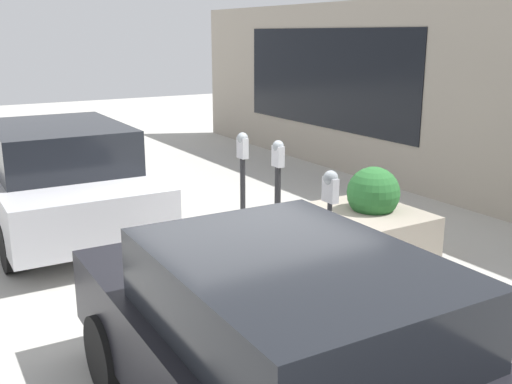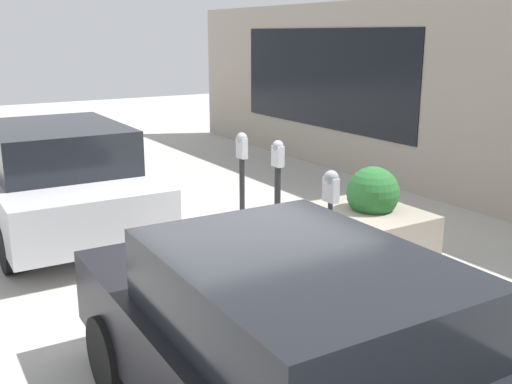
{
  "view_description": "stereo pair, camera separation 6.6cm",
  "coord_description": "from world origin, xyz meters",
  "px_view_note": "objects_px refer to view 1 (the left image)",
  "views": [
    {
      "loc": [
        -6.06,
        3.51,
        2.83
      ],
      "look_at": [
        0.0,
        -0.14,
        0.95
      ],
      "focal_mm": 42.0,
      "sensor_mm": 36.0,
      "label": 1
    },
    {
      "loc": [
        -6.03,
        3.57,
        2.83
      ],
      "look_at": [
        0.0,
        -0.14,
        0.95
      ],
      "focal_mm": 42.0,
      "sensor_mm": 36.0,
      "label": 2
    }
  ],
  "objects_px": {
    "planter_box": "(372,223)",
    "parked_car_middle": "(58,176)",
    "parking_meter_middle": "(243,168)",
    "parking_meter_second": "(278,185)",
    "parked_car_front": "(282,347)",
    "parking_meter_nearest": "(330,200)"
  },
  "relations": [
    {
      "from": "planter_box",
      "to": "parked_car_middle",
      "type": "height_order",
      "value": "parked_car_middle"
    },
    {
      "from": "parking_meter_middle",
      "to": "parking_meter_second",
      "type": "bearing_deg",
      "value": 178.39
    },
    {
      "from": "parking_meter_second",
      "to": "parking_meter_middle",
      "type": "bearing_deg",
      "value": -1.61
    },
    {
      "from": "parked_car_front",
      "to": "parked_car_middle",
      "type": "relative_size",
      "value": 0.89
    },
    {
      "from": "parked_car_middle",
      "to": "parked_car_front",
      "type": "bearing_deg",
      "value": -177.75
    },
    {
      "from": "parked_car_front",
      "to": "parked_car_middle",
      "type": "bearing_deg",
      "value": 2.19
    },
    {
      "from": "parking_meter_middle",
      "to": "planter_box",
      "type": "bearing_deg",
      "value": -143.02
    },
    {
      "from": "parking_meter_second",
      "to": "parked_car_middle",
      "type": "relative_size",
      "value": 0.34
    },
    {
      "from": "parking_meter_nearest",
      "to": "planter_box",
      "type": "relative_size",
      "value": 0.95
    },
    {
      "from": "planter_box",
      "to": "parked_car_front",
      "type": "distance_m",
      "value": 4.03
    },
    {
      "from": "parking_meter_middle",
      "to": "parked_car_middle",
      "type": "xyz_separation_m",
      "value": [
        1.73,
        2.12,
        -0.21
      ]
    },
    {
      "from": "planter_box",
      "to": "parking_meter_middle",
      "type": "bearing_deg",
      "value": 36.98
    },
    {
      "from": "parking_meter_middle",
      "to": "parked_car_middle",
      "type": "relative_size",
      "value": 0.33
    },
    {
      "from": "parking_meter_second",
      "to": "parked_car_front",
      "type": "relative_size",
      "value": 0.38
    },
    {
      "from": "parking_meter_second",
      "to": "parking_meter_middle",
      "type": "relative_size",
      "value": 1.02
    },
    {
      "from": "parking_meter_second",
      "to": "parked_car_front",
      "type": "height_order",
      "value": "parking_meter_second"
    },
    {
      "from": "parking_meter_second",
      "to": "parked_car_middle",
      "type": "distance_m",
      "value": 3.39
    },
    {
      "from": "parked_car_middle",
      "to": "planter_box",
      "type": "bearing_deg",
      "value": -133.68
    },
    {
      "from": "parking_meter_second",
      "to": "parked_car_middle",
      "type": "height_order",
      "value": "parked_car_middle"
    },
    {
      "from": "parking_meter_second",
      "to": "parked_car_front",
      "type": "bearing_deg",
      "value": 147.39
    },
    {
      "from": "parking_meter_second",
      "to": "parked_car_front",
      "type": "distance_m",
      "value": 3.67
    },
    {
      "from": "parking_meter_nearest",
      "to": "parked_car_front",
      "type": "distance_m",
      "value": 2.79
    }
  ]
}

